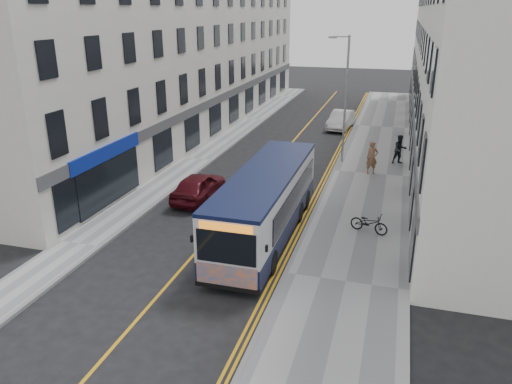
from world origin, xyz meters
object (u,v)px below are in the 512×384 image
Objects in this scene: pedestrian_far at (400,149)px; car_maroon at (199,186)px; city_bus at (266,202)px; pedestrian_near at (372,158)px; bicycle at (369,223)px; streetlamp at (344,96)px; car_white at (341,120)px.

pedestrian_far is 0.44× the size of car_maroon.
city_bus is at bearing 145.17° from car_maroon.
pedestrian_near is 0.47× the size of car_maroon.
pedestrian_near is at bearing -139.86° from car_maroon.
city_bus is at bearing 125.76° from bicycle.
pedestrian_far is at bearing 35.14° from pedestrian_near.
pedestrian_far reaches higher than bicycle.
car_maroon is at bearing -165.78° from pedestrian_near.
bicycle is 8.65m from pedestrian_near.
streetlamp is 4.64× the size of bicycle.
pedestrian_near is at bearing -69.01° from car_white.
city_bus is 2.46× the size of car_maroon.
streetlamp is at bearing 111.63° from pedestrian_near.
city_bus is at bearing -85.81° from car_white.
car_maroon is at bearing -164.37° from pedestrian_far.
streetlamp is 11.61m from bicycle.
pedestrian_near reaches higher than car_maroon.
car_white is (-3.79, 20.66, 0.17)m from bicycle.
car_maroon is (-5.14, -18.65, -0.02)m from car_white.
pedestrian_far is (1.57, 2.62, -0.06)m from pedestrian_near.
pedestrian_far reaches higher than car_white.
streetlamp is at bearing 81.56° from city_bus.
car_white reaches higher than car_maroon.
pedestrian_far is 0.41× the size of car_white.
car_white reaches higher than bicycle.
streetlamp is 4.06× the size of pedestrian_near.
pedestrian_near is 3.05m from pedestrian_far.
streetlamp is at bearing 31.12° from bicycle.
bicycle is at bearing 169.38° from car_maroon.
streetlamp is 11.35m from car_maroon.
city_bus is 10.78m from pedestrian_near.
city_bus reaches higher than car_white.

